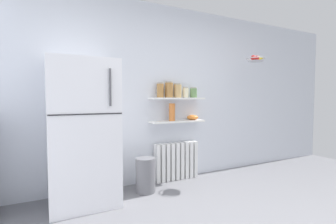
# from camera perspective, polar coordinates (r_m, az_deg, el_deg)

# --- Properties ---
(ground_plane) EXTENTS (7.04, 7.04, 0.00)m
(ground_plane) POSITION_cam_1_polar(r_m,az_deg,el_deg) (2.77, 16.14, -23.34)
(ground_plane) COLOR slate
(back_wall) EXTENTS (7.04, 0.10, 2.60)m
(back_wall) POSITION_cam_1_polar(r_m,az_deg,el_deg) (3.76, 0.06, 4.23)
(back_wall) COLOR silver
(back_wall) RESTS_ON ground_plane
(refrigerator) EXTENTS (0.75, 0.70, 1.67)m
(refrigerator) POSITION_cam_1_polar(r_m,az_deg,el_deg) (3.02, -19.19, -4.55)
(refrigerator) COLOR silver
(refrigerator) RESTS_ON ground_plane
(radiator) EXTENTS (0.70, 0.12, 0.56)m
(radiator) POSITION_cam_1_polar(r_m,az_deg,el_deg) (3.80, 1.95, -11.31)
(radiator) COLOR white
(radiator) RESTS_ON ground_plane
(wall_shelf_lower) EXTENTS (0.84, 0.22, 0.02)m
(wall_shelf_lower) POSITION_cam_1_polar(r_m,az_deg,el_deg) (3.67, 2.19, -2.21)
(wall_shelf_lower) COLOR white
(wall_shelf_upper) EXTENTS (0.84, 0.22, 0.02)m
(wall_shelf_upper) POSITION_cam_1_polar(r_m,az_deg,el_deg) (3.65, 2.21, 3.16)
(wall_shelf_upper) COLOR white
(storage_jar_0) EXTENTS (0.10, 0.10, 0.22)m
(storage_jar_0) POSITION_cam_1_polar(r_m,az_deg,el_deg) (3.53, -1.81, 5.12)
(storage_jar_0) COLOR olive
(storage_jar_0) RESTS_ON wall_shelf_upper
(storage_jar_1) EXTENTS (0.12, 0.12, 0.24)m
(storage_jar_1) POSITION_cam_1_polar(r_m,az_deg,el_deg) (3.59, 0.24, 5.23)
(storage_jar_1) COLOR olive
(storage_jar_1) RESTS_ON wall_shelf_upper
(storage_jar_2) EXTENTS (0.12, 0.12, 0.21)m
(storage_jar_2) POSITION_cam_1_polar(r_m,az_deg,el_deg) (3.65, 2.21, 4.99)
(storage_jar_2) COLOR tan
(storage_jar_2) RESTS_ON wall_shelf_upper
(storage_jar_3) EXTENTS (0.09, 0.09, 0.16)m
(storage_jar_3) POSITION_cam_1_polar(r_m,az_deg,el_deg) (3.72, 4.11, 4.57)
(storage_jar_3) COLOR beige
(storage_jar_3) RESTS_ON wall_shelf_upper
(storage_jar_4) EXTENTS (0.11, 0.11, 0.16)m
(storage_jar_4) POSITION_cam_1_polar(r_m,az_deg,el_deg) (3.80, 5.94, 4.53)
(storage_jar_4) COLOR #5B7F4C
(storage_jar_4) RESTS_ON wall_shelf_upper
(vase) EXTENTS (0.09, 0.09, 0.26)m
(vase) POSITION_cam_1_polar(r_m,az_deg,el_deg) (3.61, 0.94, -0.03)
(vase) COLOR #CC7033
(vase) RESTS_ON wall_shelf_lower
(shelf_bowl) EXTENTS (0.17, 0.17, 0.08)m
(shelf_bowl) POSITION_cam_1_polar(r_m,az_deg,el_deg) (3.80, 5.73, -1.25)
(shelf_bowl) COLOR orange
(shelf_bowl) RESTS_ON wall_shelf_lower
(trash_bin) EXTENTS (0.26, 0.26, 0.45)m
(trash_bin) POSITION_cam_1_polar(r_m,az_deg,el_deg) (3.33, -5.26, -14.37)
(trash_bin) COLOR slate
(trash_bin) RESTS_ON ground_plane
(hanging_fruit_basket) EXTENTS (0.29, 0.29, 0.10)m
(hanging_fruit_basket) POSITION_cam_1_polar(r_m,az_deg,el_deg) (4.15, 19.71, 11.58)
(hanging_fruit_basket) COLOR #B2B2B7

